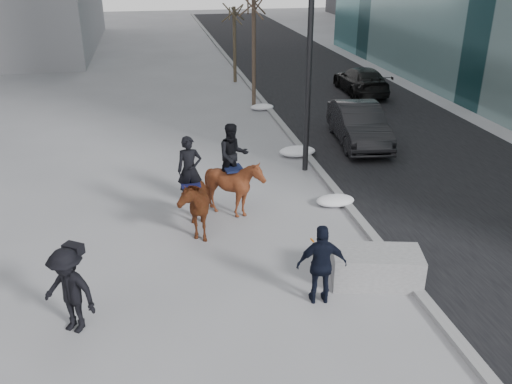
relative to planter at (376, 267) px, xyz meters
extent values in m
plane|color=gray|center=(-2.28, 0.80, -0.38)|extent=(120.00, 120.00, 0.00)
cube|color=black|center=(4.72, 10.80, -0.38)|extent=(8.00, 90.00, 0.01)
cube|color=gray|center=(0.72, 10.80, -0.32)|extent=(0.25, 90.00, 0.12)
cube|color=#98989B|center=(0.00, 0.00, 0.00)|extent=(2.08, 1.38, 0.76)
imported|color=black|center=(3.02, 9.02, 0.36)|extent=(2.09, 4.66, 1.49)
imported|color=black|center=(5.99, 16.47, 0.28)|extent=(2.06, 4.65, 1.33)
imported|color=#4A290E|center=(-3.72, 3.17, 0.44)|extent=(0.95, 1.98, 1.65)
imported|color=black|center=(-3.72, 3.32, 1.28)|extent=(0.64, 0.43, 1.72)
cube|color=#0E1035|center=(-3.72, 3.32, 0.92)|extent=(0.50, 0.58, 0.06)
imported|color=#4F200F|center=(-2.51, 3.89, 0.46)|extent=(1.51, 1.66, 1.68)
imported|color=black|center=(-2.51, 4.04, 1.31)|extent=(0.92, 0.75, 1.75)
cube|color=black|center=(-2.51, 4.04, 0.94)|extent=(0.54, 0.61, 0.06)
imported|color=black|center=(-1.40, -0.43, 0.50)|extent=(1.07, 0.55, 1.75)
cylinder|color=orange|center=(-1.45, 0.12, 0.77)|extent=(0.04, 0.18, 0.07)
imported|color=black|center=(-6.31, -0.41, 0.50)|extent=(1.31, 1.16, 1.75)
cube|color=black|center=(-6.16, -0.16, 1.24)|extent=(0.42, 0.38, 0.20)
cylinder|color=black|center=(0.32, 6.78, 4.12)|extent=(0.18, 0.18, 9.00)
ellipsoid|color=white|center=(0.42, 3.96, -0.24)|extent=(1.11, 0.71, 0.28)
ellipsoid|color=white|center=(0.42, 0.13, -0.22)|extent=(1.28, 0.81, 0.33)
ellipsoid|color=white|center=(0.42, 8.13, -0.22)|extent=(1.30, 0.83, 0.33)
ellipsoid|color=white|center=(0.42, 14.32, -0.24)|extent=(1.07, 0.68, 0.27)
camera|label=1|loc=(-4.51, -9.40, 6.30)|focal=38.00mm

